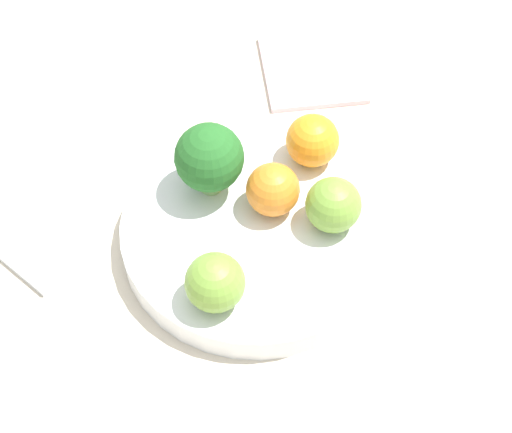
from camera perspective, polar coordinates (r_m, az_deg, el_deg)
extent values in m
plane|color=gray|center=(0.80, 0.00, -2.46)|extent=(6.00, 6.00, 0.00)
cube|color=beige|center=(0.79, 0.00, -2.06)|extent=(1.20, 1.20, 0.02)
cylinder|color=white|center=(0.77, 0.00, -1.05)|extent=(0.24, 0.24, 0.03)
cylinder|color=#8CB76B|center=(0.77, -3.04, 2.43)|extent=(0.02, 0.02, 0.02)
sphere|color=#236023|center=(0.75, -3.14, 3.94)|extent=(0.06, 0.06, 0.06)
sphere|color=olive|center=(0.69, -2.75, -4.42)|extent=(0.05, 0.05, 0.05)
sphere|color=olive|center=(0.74, 5.18, 0.77)|extent=(0.05, 0.05, 0.05)
sphere|color=orange|center=(0.75, 1.13, 1.81)|extent=(0.05, 0.05, 0.05)
sphere|color=orange|center=(0.79, 3.79, 5.08)|extent=(0.05, 0.05, 0.05)
cube|color=beige|center=(0.92, 3.77, 9.78)|extent=(0.13, 0.14, 0.01)
cube|color=silver|center=(0.79, -15.60, -2.98)|extent=(0.05, 0.09, 0.01)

